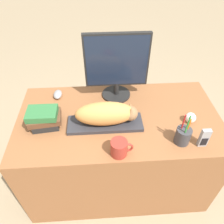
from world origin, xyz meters
The scene contains 11 objects.
ground_plane centered at (0.00, 0.00, 0.00)m, with size 12.00×12.00×0.00m, color #998466.
desk centered at (0.00, 0.36, 0.37)m, with size 1.35×0.72×0.74m.
keyboard centered at (-0.09, 0.29, 0.75)m, with size 0.47×0.15×0.02m.
cat centered at (-0.08, 0.29, 0.84)m, with size 0.39×0.14×0.15m.
monitor centered at (0.00, 0.59, 1.00)m, with size 0.43×0.21×0.47m.
computer_mouse centered at (-0.43, 0.60, 0.76)m, with size 0.06×0.10×0.04m.
coffee_mug centered at (-0.02, 0.06, 0.79)m, with size 0.13×0.09×0.10m.
pen_cup centered at (0.35, 0.12, 0.79)m, with size 0.09×0.09×0.23m.
baseball centered at (0.45, 0.29, 0.77)m, with size 0.07×0.07×0.07m.
phone centered at (0.46, 0.09, 0.80)m, with size 0.05×0.03×0.13m.
book_stack centered at (-0.47, 0.32, 0.80)m, with size 0.21×0.18×0.12m.
Camera 1 is at (-0.11, -0.68, 1.75)m, focal length 35.00 mm.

